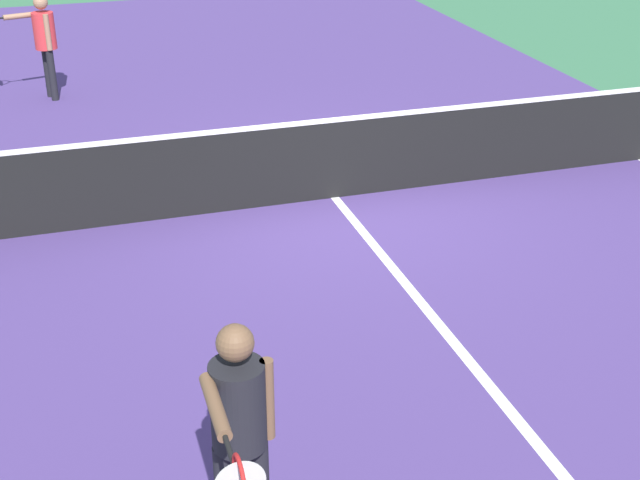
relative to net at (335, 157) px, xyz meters
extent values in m
plane|color=#38724C|center=(0.00, 0.00, -0.49)|extent=(60.00, 60.00, 0.00)
cube|color=#4C387A|center=(0.00, 0.00, -0.49)|extent=(10.62, 24.40, 0.00)
cube|color=white|center=(0.00, -3.20, -0.49)|extent=(0.10, 6.40, 0.01)
cube|color=black|center=(0.00, 0.00, -0.04)|extent=(9.92, 0.02, 0.91)
cube|color=white|center=(0.00, 0.00, 0.44)|extent=(9.92, 0.03, 0.05)
cylinder|color=black|center=(-2.20, -4.92, 0.55)|extent=(0.32, 0.32, 0.54)
sphere|color=brown|center=(-2.20, -4.92, 0.97)|extent=(0.21, 0.21, 0.21)
cylinder|color=brown|center=(-2.03, -4.92, 0.56)|extent=(0.08, 0.08, 0.53)
cylinder|color=brown|center=(-2.37, -5.18, 0.77)|extent=(0.08, 0.53, 0.08)
cylinder|color=black|center=(-2.37, -5.55, 0.77)|extent=(0.03, 0.22, 0.03)
cylinder|color=black|center=(-2.91, 4.83, -0.11)|extent=(0.11, 0.11, 0.77)
cylinder|color=black|center=(-2.96, 5.04, -0.11)|extent=(0.11, 0.11, 0.77)
cylinder|color=red|center=(-2.93, 4.93, 0.54)|extent=(0.32, 0.32, 0.54)
sphere|color=#A87A5B|center=(-2.93, 4.93, 0.96)|extent=(0.21, 0.21, 0.21)
cylinder|color=#A87A5B|center=(-2.89, 4.77, 0.55)|extent=(0.08, 0.08, 0.52)
cylinder|color=#A87A5B|center=(-3.23, 5.03, 0.76)|extent=(0.53, 0.21, 0.08)
camera|label=1|loc=(-2.98, -8.98, 3.61)|focal=50.22mm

